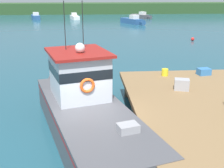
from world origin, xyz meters
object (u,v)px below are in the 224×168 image
object	(u,v)px
moored_boat_near_channel	(133,21)
crate_single_by_cleat	(204,72)
moored_boat_mid_harbor	(74,17)
moored_boat_far_left	(141,16)
crate_stack_mid_dock	(182,84)
bait_bucket	(165,72)
mooring_buoy_spare_mooring	(193,39)
main_fishing_boat	(84,107)
moored_boat_far_right	(36,17)

from	to	relation	value
moored_boat_near_channel	crate_single_by_cleat	bearing A→B (deg)	-92.76
crate_single_by_cleat	moored_boat_mid_harbor	xyz separation A→B (m)	(-8.31, 43.32, -0.95)
moored_boat_far_left	moored_boat_mid_harbor	xyz separation A→B (m)	(-13.07, -0.44, -0.04)
crate_stack_mid_dock	moored_boat_mid_harbor	distance (m)	45.90
bait_bucket	mooring_buoy_spare_mooring	size ratio (longest dim) A/B	0.93
crate_stack_mid_dock	moored_boat_near_channel	size ratio (longest dim) A/B	0.11
crate_stack_mid_dock	mooring_buoy_spare_mooring	world-z (taller)	crate_stack_mid_dock
main_fishing_boat	moored_boat_far_left	bearing A→B (deg)	77.28
crate_single_by_cleat	main_fishing_boat	bearing A→B (deg)	-151.40
main_fishing_boat	bait_bucket	distance (m)	5.02
bait_bucket	moored_boat_mid_harbor	xyz separation A→B (m)	(-6.35, 43.33, -0.96)
moored_boat_mid_harbor	mooring_buoy_spare_mooring	world-z (taller)	moored_boat_mid_harbor
bait_bucket	moored_boat_far_left	size ratio (longest dim) A/B	0.07
moored_boat_far_left	moored_boat_mid_harbor	world-z (taller)	moored_boat_far_left
crate_single_by_cleat	moored_boat_mid_harbor	size ratio (longest dim) A/B	0.13
crate_single_by_cleat	moored_boat_far_right	xyz separation A→B (m)	(-15.70, 43.89, -0.91)
bait_bucket	main_fishing_boat	bearing A→B (deg)	-140.76
moored_boat_far_left	moored_boat_mid_harbor	distance (m)	13.07
main_fishing_boat	crate_stack_mid_dock	world-z (taller)	main_fishing_boat
moored_boat_far_right	moored_boat_mid_harbor	size ratio (longest dim) A/B	1.11
crate_single_by_cleat	mooring_buoy_spare_mooring	world-z (taller)	crate_single_by_cleat
moored_boat_mid_harbor	crate_stack_mid_dock	bearing A→B (deg)	-81.84
moored_boat_far_right	moored_boat_near_channel	bearing A→B (deg)	-28.90
moored_boat_far_right	moored_boat_far_left	distance (m)	20.46
crate_stack_mid_dock	moored_boat_near_channel	xyz separation A→B (m)	(3.45, 36.41, -0.93)
crate_stack_mid_dock	moored_boat_mid_harbor	world-z (taller)	crate_stack_mid_dock
mooring_buoy_spare_mooring	moored_boat_near_channel	bearing A→B (deg)	102.76
crate_single_by_cleat	mooring_buoy_spare_mooring	distance (m)	17.86
main_fishing_boat	bait_bucket	xyz separation A→B (m)	(3.88, 3.17, 0.36)
bait_bucket	mooring_buoy_spare_mooring	world-z (taller)	bait_bucket
main_fishing_boat	mooring_buoy_spare_mooring	bearing A→B (deg)	60.38
bait_bucket	moored_boat_far_right	world-z (taller)	bait_bucket
crate_single_by_cleat	moored_boat_near_channel	world-z (taller)	crate_single_by_cleat
moored_boat_near_channel	mooring_buoy_spare_mooring	distance (m)	17.83
crate_single_by_cleat	moored_boat_mid_harbor	world-z (taller)	crate_single_by_cleat
crate_stack_mid_dock	moored_boat_far_right	xyz separation A→B (m)	(-13.91, 46.00, -0.98)
main_fishing_boat	moored_boat_mid_harbor	world-z (taller)	main_fishing_boat
main_fishing_boat	moored_boat_far_right	world-z (taller)	main_fishing_boat
main_fishing_boat	bait_bucket	bearing A→B (deg)	39.24
main_fishing_boat	moored_boat_far_right	xyz separation A→B (m)	(-9.87, 47.07, -0.56)
moored_boat_far_right	moored_boat_mid_harbor	bearing A→B (deg)	-4.44
bait_bucket	moored_boat_mid_harbor	size ratio (longest dim) A/B	0.07
moored_boat_far_right	moored_boat_mid_harbor	world-z (taller)	moored_boat_far_right
moored_boat_far_left	moored_boat_near_channel	bearing A→B (deg)	-108.19
main_fishing_boat	moored_boat_far_right	distance (m)	48.10
moored_boat_mid_harbor	crate_single_by_cleat	bearing A→B (deg)	-79.14
moored_boat_near_channel	moored_boat_mid_harbor	distance (m)	13.43
crate_single_by_cleat	moored_boat_near_channel	xyz separation A→B (m)	(1.66, 34.31, -0.86)
moored_boat_far_right	mooring_buoy_spare_mooring	xyz separation A→B (m)	(21.29, -26.97, -0.27)
crate_stack_mid_dock	crate_single_by_cleat	bearing A→B (deg)	49.63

